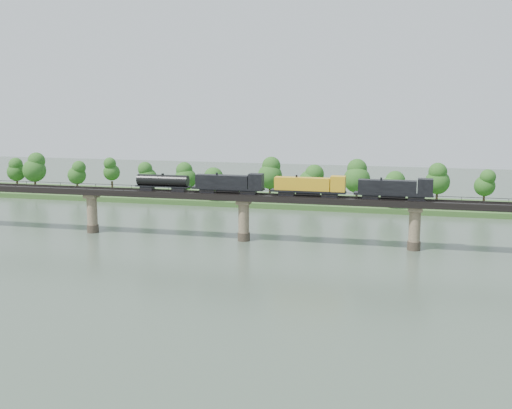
# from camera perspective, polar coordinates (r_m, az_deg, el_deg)

# --- Properties ---
(ground) EXTENTS (400.00, 400.00, 0.00)m
(ground) POSITION_cam_1_polar(r_m,az_deg,el_deg) (127.57, -4.51, -6.19)
(ground) COLOR #364538
(ground) RESTS_ON ground
(far_bank) EXTENTS (300.00, 24.00, 1.60)m
(far_bank) POSITION_cam_1_polar(r_m,az_deg,el_deg) (207.95, 2.73, 0.34)
(far_bank) COLOR #2C5120
(far_bank) RESTS_ON ground
(bridge) EXTENTS (236.00, 30.00, 11.50)m
(bridge) POSITION_cam_1_polar(r_m,az_deg,el_deg) (154.29, -1.10, -1.25)
(bridge) COLOR #473A2D
(bridge) RESTS_ON ground
(bridge_superstructure) EXTENTS (220.00, 4.90, 0.75)m
(bridge_superstructure) POSITION_cam_1_polar(r_m,az_deg,el_deg) (153.20, -1.11, 1.07)
(bridge_superstructure) COLOR black
(bridge_superstructure) RESTS_ON bridge
(far_treeline) EXTENTS (289.06, 17.54, 13.60)m
(far_treeline) POSITION_cam_1_polar(r_m,az_deg,el_deg) (204.12, 0.25, 2.45)
(far_treeline) COLOR #382619
(far_treeline) RESTS_ON far_bank
(freight_train) EXTENTS (71.28, 2.78, 4.91)m
(freight_train) POSITION_cam_1_polar(r_m,az_deg,el_deg) (150.85, 2.29, 1.72)
(freight_train) COLOR black
(freight_train) RESTS_ON bridge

